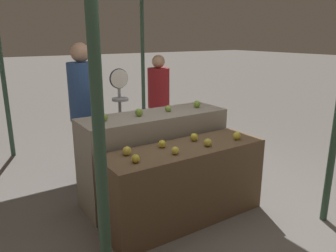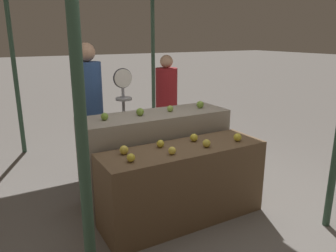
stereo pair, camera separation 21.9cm
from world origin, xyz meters
name	(u,v)px [view 1 (the left image)]	position (x,y,z in m)	size (l,w,h in m)	color
ground_plane	(184,217)	(0.00, 0.00, 0.00)	(60.00, 60.00, 0.00)	slate
display_counter_front	(185,183)	(0.00, 0.00, 0.40)	(1.71, 0.55, 0.79)	brown
display_counter_back	(155,156)	(0.00, 0.60, 0.51)	(1.71, 0.55, 1.01)	gray
apple_front_0	(136,159)	(-0.61, -0.10, 0.83)	(0.08, 0.08, 0.08)	gold
apple_front_1	(175,151)	(-0.20, -0.11, 0.83)	(0.07, 0.07, 0.07)	yellow
apple_front_2	(208,142)	(0.20, -0.10, 0.83)	(0.08, 0.08, 0.08)	gold
apple_front_3	(237,136)	(0.60, -0.11, 0.83)	(0.09, 0.09, 0.09)	gold
apple_front_4	(127,151)	(-0.59, 0.11, 0.83)	(0.08, 0.08, 0.08)	yellow
apple_front_5	(162,144)	(-0.20, 0.11, 0.83)	(0.08, 0.08, 0.08)	gold
apple_front_6	(194,137)	(0.20, 0.11, 0.83)	(0.08, 0.08, 0.08)	gold
apple_back_0	(104,117)	(-0.60, 0.60, 1.05)	(0.08, 0.08, 0.08)	#7AA338
apple_back_1	(139,112)	(-0.20, 0.59, 1.06)	(0.09, 0.09, 0.09)	#7AA338
apple_back_2	(168,109)	(0.19, 0.60, 1.05)	(0.07, 0.07, 0.07)	#8EB247
apple_back_3	(197,104)	(0.60, 0.59, 1.06)	(0.09, 0.09, 0.09)	#7AA338
produce_scale	(120,104)	(-0.18, 1.11, 1.06)	(0.24, 0.20, 1.49)	#99999E
person_vendor_at_scale	(84,104)	(-0.51, 1.47, 1.04)	(0.45, 0.45, 1.78)	#2D2D38
person_customer_left	(159,97)	(0.93, 2.01, 0.90)	(0.39, 0.39, 1.57)	#2D2D38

